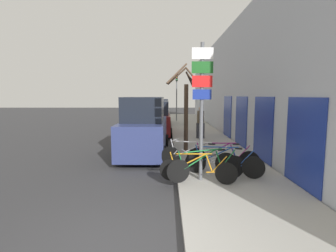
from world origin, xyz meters
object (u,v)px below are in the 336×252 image
at_px(bicycle_2, 223,163).
at_px(pedestrian_near, 200,120).
at_px(signpost, 202,103).
at_px(parked_car_1, 155,120).
at_px(bicycle_0, 197,170).
at_px(street_tree, 186,110).
at_px(bicycle_1, 207,167).
at_px(parked_car_2, 159,114).
at_px(bicycle_3, 197,159).
at_px(bicycle_4, 222,158).
at_px(parked_car_0, 144,129).
at_px(traffic_light, 176,90).

xyz_separation_m(bicycle_2, pedestrian_near, (0.16, 6.94, 0.64)).
xyz_separation_m(signpost, parked_car_1, (-1.78, 9.52, -1.35)).
distance_m(bicycle_0, street_tree, 3.92).
relative_size(bicycle_2, street_tree, 0.61).
xyz_separation_m(bicycle_1, parked_car_2, (-1.91, 15.04, 0.48)).
bearing_deg(bicycle_0, bicycle_3, 7.16).
distance_m(signpost, bicycle_4, 2.25).
relative_size(bicycle_1, bicycle_4, 1.02).
distance_m(bicycle_4, street_tree, 2.94).
xyz_separation_m(parked_car_0, parked_car_1, (0.16, 5.75, -0.12)).
height_order(bicycle_1, street_tree, street_tree).
height_order(bicycle_2, bicycle_3, bicycle_3).
bearing_deg(parked_car_2, parked_car_0, -92.01).
bearing_deg(bicycle_4, bicycle_2, -172.03).
xyz_separation_m(bicycle_0, bicycle_4, (0.94, 1.29, 0.02)).
xyz_separation_m(bicycle_0, traffic_light, (-0.01, 17.73, 2.52)).
bearing_deg(bicycle_3, signpost, -149.16).
xyz_separation_m(signpost, bicycle_2, (0.73, 0.40, -1.81)).
bearing_deg(parked_car_2, signpost, -84.36).
xyz_separation_m(parked_car_0, street_tree, (1.73, -0.36, 0.86)).
bearing_deg(traffic_light, parked_car_2, -122.70).
relative_size(bicycle_0, parked_car_2, 0.49).
relative_size(bicycle_1, parked_car_0, 0.49).
height_order(parked_car_1, parked_car_2, parked_car_2).
relative_size(bicycle_3, pedestrian_near, 1.28).
bearing_deg(bicycle_3, street_tree, 34.35).
distance_m(parked_car_0, parked_car_1, 5.75).
xyz_separation_m(signpost, bicycle_3, (-0.01, 0.83, -1.78)).
bearing_deg(signpost, bicycle_2, 28.57).
bearing_deg(pedestrian_near, bicycle_4, -91.07).
bearing_deg(traffic_light, bicycle_2, -87.15).
height_order(bicycle_2, parked_car_0, parked_car_0).
relative_size(bicycle_2, parked_car_1, 0.50).
relative_size(signpost, bicycle_4, 1.70).
distance_m(parked_car_0, street_tree, 1.97).
relative_size(bicycle_0, bicycle_2, 0.94).
bearing_deg(signpost, parked_car_2, 96.58).
height_order(pedestrian_near, traffic_light, traffic_light).
bearing_deg(parked_car_0, parked_car_1, 89.41).
bearing_deg(bicycle_2, parked_car_0, 58.35).
distance_m(bicycle_2, parked_car_2, 14.82).
bearing_deg(parked_car_2, bicycle_2, -81.37).
relative_size(bicycle_1, pedestrian_near, 1.29).
bearing_deg(signpost, bicycle_4, 51.92).
distance_m(bicycle_2, street_tree, 3.47).
relative_size(pedestrian_near, street_tree, 0.48).
bearing_deg(bicycle_4, traffic_light, 19.96).
relative_size(parked_car_1, street_tree, 1.21).
bearing_deg(street_tree, parked_car_0, 168.25).
distance_m(bicycle_2, bicycle_4, 0.67).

